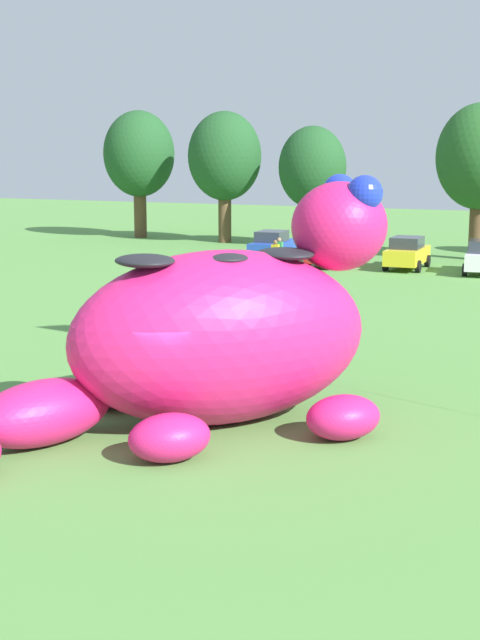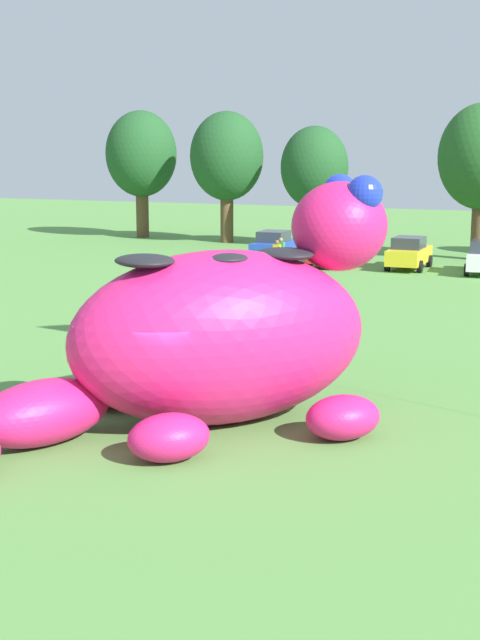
% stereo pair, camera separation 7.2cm
% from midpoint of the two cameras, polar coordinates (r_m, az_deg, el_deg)
% --- Properties ---
extents(ground_plane, '(160.00, 160.00, 0.00)m').
position_cam_midpoint_polar(ground_plane, '(19.42, -5.42, -7.34)').
color(ground_plane, '#568E42').
extents(giant_inflatable_creature, '(7.96, 10.29, 5.57)m').
position_cam_midpoint_polar(giant_inflatable_creature, '(19.58, -1.16, -0.96)').
color(giant_inflatable_creature, '#E01E6B').
rests_on(giant_inflatable_creature, ground).
extents(car_blue, '(2.21, 4.23, 1.72)m').
position_cam_midpoint_polar(car_blue, '(49.94, 2.30, 4.88)').
color(car_blue, '#2347B7').
rests_on(car_blue, ground).
extents(car_red, '(2.12, 4.19, 1.72)m').
position_cam_midpoint_polar(car_red, '(47.82, 6.04, 4.56)').
color(car_red, red).
rests_on(car_red, ground).
extents(car_yellow, '(2.06, 4.16, 1.72)m').
position_cam_midpoint_polar(car_yellow, '(47.17, 11.05, 4.34)').
color(car_yellow, yellow).
rests_on(car_yellow, ground).
extents(tree_far_left, '(5.13, 5.13, 9.11)m').
position_cam_midpoint_polar(tree_far_left, '(64.34, -6.46, 10.70)').
color(tree_far_left, brown).
rests_on(tree_far_left, ground).
extents(tree_left, '(5.00, 5.00, 8.88)m').
position_cam_midpoint_polar(tree_left, '(60.13, -0.84, 10.62)').
color(tree_left, brown).
rests_on(tree_left, ground).
extents(tree_mid_left, '(4.41, 4.41, 7.82)m').
position_cam_midpoint_polar(tree_mid_left, '(57.57, 4.94, 9.89)').
color(tree_mid_left, brown).
rests_on(tree_mid_left, ground).
extents(spectator_mid_field, '(0.38, 0.26, 1.71)m').
position_cam_midpoint_polar(spectator_mid_field, '(45.94, 2.73, 4.34)').
color(spectator_mid_field, '#2D334C').
rests_on(spectator_mid_field, ground).
extents(spectator_wandering, '(0.38, 0.26, 1.71)m').
position_cam_midpoint_polar(spectator_wandering, '(36.52, -5.52, 2.62)').
color(spectator_wandering, '#726656').
rests_on(spectator_wandering, ground).
extents(spectator_far_side, '(0.38, 0.26, 1.71)m').
position_cam_midpoint_polar(spectator_far_side, '(44.69, 2.48, 4.16)').
color(spectator_far_side, '#2D334C').
rests_on(spectator_far_side, ground).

